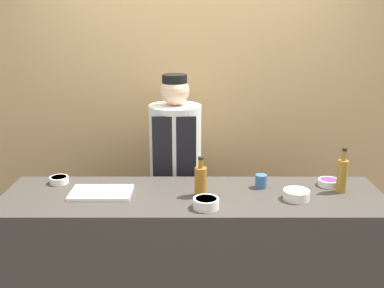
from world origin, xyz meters
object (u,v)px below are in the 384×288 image
(sauce_bowl_yellow, at_px, (295,194))
(sauce_bowl_orange, at_px, (58,180))
(sauce_bowl_green, at_px, (205,203))
(sauce_bowl_purple, at_px, (327,182))
(cup_blue, at_px, (260,181))
(chef_center, at_px, (174,176))
(bottle_vinegar, at_px, (341,175))
(cutting_board, at_px, (100,193))
(bottle_amber, at_px, (199,181))

(sauce_bowl_yellow, xyz_separation_m, sauce_bowl_orange, (-1.46, 0.26, -0.01))
(sauce_bowl_green, relative_size, sauce_bowl_purple, 1.12)
(sauce_bowl_yellow, height_order, cup_blue, cup_blue)
(sauce_bowl_green, height_order, chef_center, chef_center)
(sauce_bowl_yellow, bearing_deg, sauce_bowl_green, -166.99)
(sauce_bowl_green, xyz_separation_m, bottle_vinegar, (0.83, 0.24, 0.08))
(bottle_vinegar, relative_size, cup_blue, 3.32)
(cup_blue, xyz_separation_m, chef_center, (-0.55, 0.48, -0.14))
(cutting_board, height_order, bottle_vinegar, bottle_vinegar)
(cutting_board, xyz_separation_m, cup_blue, (0.97, 0.11, 0.03))
(sauce_bowl_green, bearing_deg, sauce_bowl_purple, 23.65)
(bottle_amber, bearing_deg, bottle_vinegar, 4.14)
(sauce_bowl_green, xyz_separation_m, sauce_bowl_purple, (0.78, 0.34, -0.01))
(bottle_amber, bearing_deg, sauce_bowl_orange, 167.01)
(sauce_bowl_orange, distance_m, cup_blue, 1.28)
(cutting_board, relative_size, bottle_amber, 1.50)
(sauce_bowl_purple, xyz_separation_m, chef_center, (-0.98, 0.45, -0.12))
(chef_center, bearing_deg, sauce_bowl_yellow, -42.54)
(sauce_bowl_green, xyz_separation_m, chef_center, (-0.20, 0.79, -0.13))
(sauce_bowl_purple, bearing_deg, bottle_vinegar, -66.76)
(sauce_bowl_purple, xyz_separation_m, cutting_board, (-1.41, -0.14, -0.01))
(sauce_bowl_yellow, height_order, bottle_amber, bottle_amber)
(sauce_bowl_green, bearing_deg, bottle_vinegar, 16.24)
(bottle_amber, bearing_deg, chef_center, 105.65)
(cutting_board, height_order, chef_center, chef_center)
(sauce_bowl_orange, distance_m, bottle_vinegar, 1.76)
(sauce_bowl_yellow, bearing_deg, cutting_board, 176.11)
(bottle_vinegar, bearing_deg, sauce_bowl_orange, 175.24)
(sauce_bowl_orange, bearing_deg, bottle_vinegar, -4.76)
(bottle_vinegar, bearing_deg, cup_blue, 171.54)
(bottle_vinegar, height_order, chef_center, chef_center)
(sauce_bowl_green, relative_size, bottle_vinegar, 0.52)
(sauce_bowl_orange, height_order, cutting_board, sauce_bowl_orange)
(sauce_bowl_yellow, distance_m, bottle_vinegar, 0.33)
(cup_blue, relative_size, chef_center, 0.05)
(bottle_vinegar, relative_size, bottle_amber, 1.14)
(sauce_bowl_green, relative_size, cup_blue, 1.74)
(sauce_bowl_green, distance_m, sauce_bowl_purple, 0.85)
(sauce_bowl_yellow, relative_size, bottle_vinegar, 0.55)
(sauce_bowl_yellow, xyz_separation_m, bottle_amber, (-0.56, 0.06, 0.06))
(cup_blue, distance_m, chef_center, 0.74)
(sauce_bowl_orange, xyz_separation_m, chef_center, (0.73, 0.40, -0.12))
(bottle_vinegar, bearing_deg, bottle_amber, -175.86)
(sauce_bowl_green, distance_m, sauce_bowl_orange, 1.01)
(sauce_bowl_purple, bearing_deg, sauce_bowl_orange, 178.53)
(cutting_board, bearing_deg, cup_blue, 6.49)
(bottle_amber, bearing_deg, sauce_bowl_green, -81.35)
(sauce_bowl_yellow, bearing_deg, chef_center, 137.46)
(sauce_bowl_orange, bearing_deg, cup_blue, -3.37)
(bottle_amber, bearing_deg, sauce_bowl_purple, 11.44)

